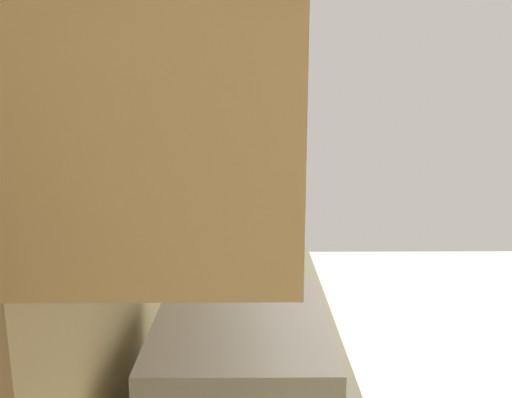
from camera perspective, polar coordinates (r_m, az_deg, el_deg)
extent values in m
cube|color=beige|center=(1.93, -11.21, 0.66)|extent=(4.35, 0.12, 2.68)
cube|color=#B7B7A0|center=(1.69, -0.65, -17.17)|extent=(3.44, 0.62, 0.02)
cube|color=#332819|center=(2.31, 7.38, -21.60)|extent=(0.01, 0.01, 0.81)
cube|color=#332819|center=(2.67, 6.10, -16.57)|extent=(0.01, 0.01, 0.81)
cube|color=#332819|center=(3.05, 5.17, -12.76)|extent=(0.01, 0.01, 0.81)
cube|color=beige|center=(1.49, -5.52, 17.84)|extent=(2.03, 0.35, 0.72)
cube|color=black|center=(3.75, -0.30, -7.74)|extent=(0.68, 0.62, 0.90)
cube|color=black|center=(3.78, 4.56, -8.35)|extent=(0.53, 0.01, 0.49)
cube|color=black|center=(3.62, -0.31, -0.91)|extent=(0.64, 0.59, 0.02)
cube|color=black|center=(3.62, -4.92, 0.33)|extent=(0.64, 0.04, 0.18)
cylinder|color=#38383D|center=(3.48, 1.54, -1.20)|extent=(0.11, 0.11, 0.01)
cylinder|color=#38383D|center=(3.77, 1.39, -0.18)|extent=(0.11, 0.11, 0.01)
cylinder|color=#38383D|center=(3.48, -2.14, -1.21)|extent=(0.11, 0.11, 0.01)
cylinder|color=#38383D|center=(3.77, -2.02, -0.19)|extent=(0.11, 0.11, 0.01)
cube|color=#B7BABF|center=(1.22, -1.72, -20.32)|extent=(0.49, 0.39, 0.32)
cube|color=black|center=(1.20, 8.47, -21.20)|extent=(0.30, 0.01, 0.22)
cube|color=#2D2D33|center=(1.40, 6.95, -16.00)|extent=(0.09, 0.01, 0.22)
cylinder|color=#4C8CBF|center=(2.13, 0.68, -9.64)|extent=(0.12, 0.12, 0.06)
cylinder|color=#4E7FD2|center=(2.12, 0.69, -9.27)|extent=(0.10, 0.10, 0.03)
cylinder|color=black|center=(2.90, 0.36, -2.80)|extent=(0.15, 0.15, 0.15)
cylinder|color=black|center=(2.88, 0.36, -1.11)|extent=(0.04, 0.04, 0.02)
cylinder|color=black|center=(2.98, 0.33, -1.82)|extent=(0.10, 0.02, 0.05)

